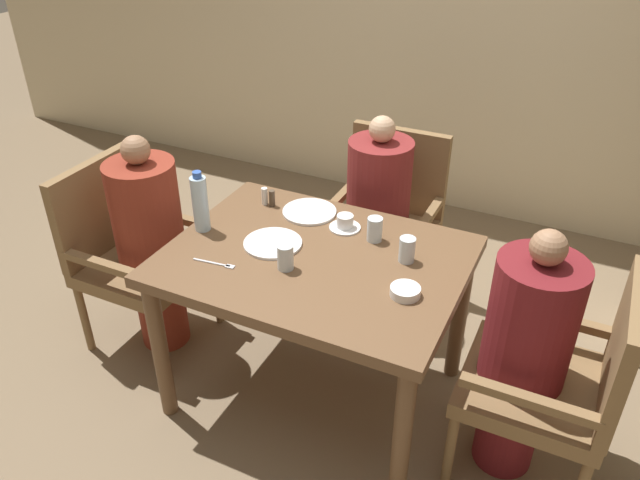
{
  "coord_description": "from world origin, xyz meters",
  "views": [
    {
      "loc": [
        0.94,
        -1.9,
        2.16
      ],
      "look_at": [
        0.0,
        0.05,
        0.81
      ],
      "focal_mm": 35.0,
      "sensor_mm": 36.0,
      "label": 1
    }
  ],
  "objects_px": {
    "teacup_with_saucer": "(345,223)",
    "chair_far_side": "(387,214)",
    "chair_right_side": "(561,377)",
    "glass_tall_near": "(407,250)",
    "water_bottle": "(200,203)",
    "glass_tall_mid": "(285,257)",
    "glass_tall_far": "(375,229)",
    "plate_main_left": "(273,243)",
    "diner_in_left_chair": "(151,244)",
    "plate_main_right": "(309,212)",
    "chair_left_side": "(130,248)",
    "bowl_small": "(405,291)",
    "diner_in_right_chair": "(524,354)",
    "diner_in_far_chair": "(377,216)"
  },
  "relations": [
    {
      "from": "water_bottle",
      "to": "glass_tall_far",
      "type": "distance_m",
      "value": 0.75
    },
    {
      "from": "chair_far_side",
      "to": "teacup_with_saucer",
      "type": "height_order",
      "value": "chair_far_side"
    },
    {
      "from": "chair_left_side",
      "to": "diner_in_right_chair",
      "type": "bearing_deg",
      "value": 0.0
    },
    {
      "from": "diner_in_left_chair",
      "to": "plate_main_right",
      "type": "distance_m",
      "value": 0.78
    },
    {
      "from": "bowl_small",
      "to": "chair_far_side",
      "type": "bearing_deg",
      "value": 113.5
    },
    {
      "from": "water_bottle",
      "to": "glass_tall_mid",
      "type": "distance_m",
      "value": 0.49
    },
    {
      "from": "water_bottle",
      "to": "glass_tall_near",
      "type": "xyz_separation_m",
      "value": [
        0.88,
        0.15,
        -0.08
      ]
    },
    {
      "from": "diner_in_left_chair",
      "to": "glass_tall_near",
      "type": "distance_m",
      "value": 1.24
    },
    {
      "from": "chair_right_side",
      "to": "glass_tall_near",
      "type": "distance_m",
      "value": 0.74
    },
    {
      "from": "chair_left_side",
      "to": "chair_far_side",
      "type": "xyz_separation_m",
      "value": [
        1.01,
        0.87,
        0.0
      ]
    },
    {
      "from": "chair_far_side",
      "to": "chair_right_side",
      "type": "bearing_deg",
      "value": -40.59
    },
    {
      "from": "chair_left_side",
      "to": "diner_in_far_chair",
      "type": "relative_size",
      "value": 0.84
    },
    {
      "from": "glass_tall_near",
      "to": "chair_far_side",
      "type": "bearing_deg",
      "value": 115.07
    },
    {
      "from": "plate_main_left",
      "to": "teacup_with_saucer",
      "type": "relative_size",
      "value": 1.78
    },
    {
      "from": "chair_left_side",
      "to": "bowl_small",
      "type": "distance_m",
      "value": 1.46
    },
    {
      "from": "plate_main_right",
      "to": "chair_right_side",
      "type": "bearing_deg",
      "value": -14.49
    },
    {
      "from": "chair_left_side",
      "to": "diner_in_left_chair",
      "type": "bearing_deg",
      "value": 0.0
    },
    {
      "from": "glass_tall_mid",
      "to": "glass_tall_far",
      "type": "xyz_separation_m",
      "value": [
        0.24,
        0.35,
        0.0
      ]
    },
    {
      "from": "plate_main_left",
      "to": "glass_tall_near",
      "type": "xyz_separation_m",
      "value": [
        0.54,
        0.12,
        0.05
      ]
    },
    {
      "from": "plate_main_left",
      "to": "plate_main_right",
      "type": "bearing_deg",
      "value": 86.63
    },
    {
      "from": "chair_left_side",
      "to": "diner_in_left_chair",
      "type": "height_order",
      "value": "diner_in_left_chair"
    },
    {
      "from": "chair_left_side",
      "to": "plate_main_right",
      "type": "relative_size",
      "value": 3.81
    },
    {
      "from": "plate_main_right",
      "to": "bowl_small",
      "type": "relative_size",
      "value": 2.16
    },
    {
      "from": "diner_in_left_chair",
      "to": "glass_tall_mid",
      "type": "relative_size",
      "value": 10.67
    },
    {
      "from": "diner_in_right_chair",
      "to": "bowl_small",
      "type": "xyz_separation_m",
      "value": [
        -0.45,
        -0.09,
        0.21
      ]
    },
    {
      "from": "chair_right_side",
      "to": "plate_main_left",
      "type": "height_order",
      "value": "chair_right_side"
    },
    {
      "from": "chair_far_side",
      "to": "teacup_with_saucer",
      "type": "xyz_separation_m",
      "value": [
        0.02,
        -0.61,
        0.27
      ]
    },
    {
      "from": "chair_far_side",
      "to": "glass_tall_near",
      "type": "distance_m",
      "value": 0.87
    },
    {
      "from": "chair_right_side",
      "to": "bowl_small",
      "type": "distance_m",
      "value": 0.66
    },
    {
      "from": "teacup_with_saucer",
      "to": "chair_far_side",
      "type": "bearing_deg",
      "value": 91.97
    },
    {
      "from": "plate_main_left",
      "to": "chair_left_side",
      "type": "bearing_deg",
      "value": -179.83
    },
    {
      "from": "chair_right_side",
      "to": "teacup_with_saucer",
      "type": "bearing_deg",
      "value": 165.69
    },
    {
      "from": "teacup_with_saucer",
      "to": "chair_right_side",
      "type": "bearing_deg",
      "value": -14.31
    },
    {
      "from": "plate_main_left",
      "to": "water_bottle",
      "type": "bearing_deg",
      "value": -175.91
    },
    {
      "from": "teacup_with_saucer",
      "to": "water_bottle",
      "type": "height_order",
      "value": "water_bottle"
    },
    {
      "from": "plate_main_left",
      "to": "glass_tall_far",
      "type": "height_order",
      "value": "glass_tall_far"
    },
    {
      "from": "diner_in_right_chair",
      "to": "plate_main_right",
      "type": "distance_m",
      "value": 1.11
    },
    {
      "from": "diner_in_left_chair",
      "to": "water_bottle",
      "type": "relative_size",
      "value": 4.08
    },
    {
      "from": "bowl_small",
      "to": "glass_tall_near",
      "type": "bearing_deg",
      "value": 107.99
    },
    {
      "from": "chair_right_side",
      "to": "glass_tall_near",
      "type": "bearing_deg",
      "value": 169.2
    },
    {
      "from": "teacup_with_saucer",
      "to": "bowl_small",
      "type": "relative_size",
      "value": 1.21
    },
    {
      "from": "chair_far_side",
      "to": "water_bottle",
      "type": "xyz_separation_m",
      "value": [
        -0.53,
        -0.89,
        0.37
      ]
    },
    {
      "from": "diner_in_left_chair",
      "to": "diner_in_far_chair",
      "type": "bearing_deg",
      "value": 39.79
    },
    {
      "from": "glass_tall_near",
      "to": "glass_tall_far",
      "type": "xyz_separation_m",
      "value": [
        -0.17,
        0.09,
        0.0
      ]
    },
    {
      "from": "water_bottle",
      "to": "glass_tall_far",
      "type": "height_order",
      "value": "water_bottle"
    },
    {
      "from": "diner_in_left_chair",
      "to": "bowl_small",
      "type": "relative_size",
      "value": 9.86
    },
    {
      "from": "diner_in_far_chair",
      "to": "water_bottle",
      "type": "xyz_separation_m",
      "value": [
        -0.53,
        -0.74,
        0.32
      ]
    },
    {
      "from": "water_bottle",
      "to": "glass_tall_far",
      "type": "relative_size",
      "value": 2.61
    },
    {
      "from": "diner_in_left_chair",
      "to": "water_bottle",
      "type": "xyz_separation_m",
      "value": [
        0.33,
        -0.02,
        0.31
      ]
    },
    {
      "from": "chair_left_side",
      "to": "glass_tall_near",
      "type": "distance_m",
      "value": 1.4
    }
  ]
}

